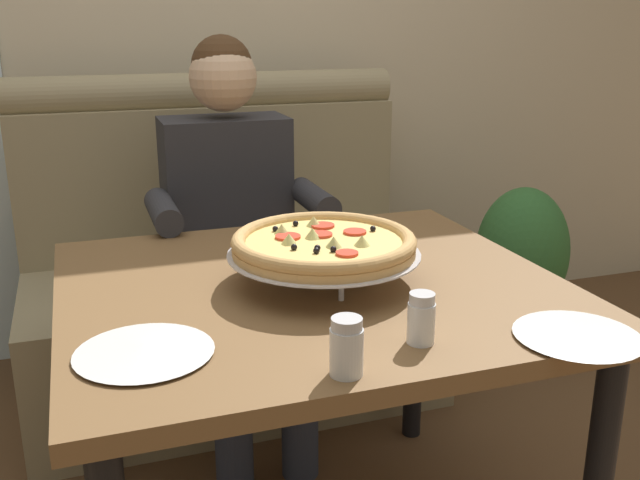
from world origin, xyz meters
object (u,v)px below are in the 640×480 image
plate_near_right (578,333)px  potted_plant (521,265)px  plate_near_left (144,349)px  diner_main (234,220)px  booth_bench (229,283)px  shaker_parmesan (346,351)px  pizza (324,245)px  shaker_oregano (421,322)px  dining_table (312,319)px

plate_near_right → potted_plant: plate_near_right is taller
plate_near_left → plate_near_right: size_ratio=1.05×
diner_main → potted_plant: bearing=6.0°
booth_bench → plate_near_left: size_ratio=5.65×
plate_near_right → shaker_parmesan: bearing=179.2°
pizza → shaker_oregano: 0.37m
shaker_parmesan → potted_plant: bearing=45.9°
shaker_oregano → plate_near_right: 0.30m
shaker_parmesan → potted_plant: (1.22, 1.26, -0.40)m
diner_main → dining_table: bearing=-87.7°
shaker_oregano → booth_bench: bearing=93.9°
diner_main → booth_bench: bearing=84.0°
shaker_oregano → potted_plant: (1.05, 1.19, -0.40)m
booth_bench → shaker_oregano: bearing=-86.1°
dining_table → shaker_parmesan: bearing=-100.9°
booth_bench → shaker_oregano: (0.09, -1.33, 0.39)m
shaker_oregano → shaker_parmesan: 0.19m
pizza → shaker_parmesan: bearing=-104.2°
pizza → plate_near_left: bearing=-150.4°
potted_plant → shaker_oregano: bearing=-131.4°
booth_bench → shaker_parmesan: (-0.08, -1.41, 0.39)m
dining_table → potted_plant: size_ratio=1.59×
dining_table → pizza: pizza is taller
diner_main → shaker_oregano: (0.12, -1.07, 0.08)m
potted_plant → pizza: bearing=-143.2°
shaker_parmesan → booth_bench: bearing=86.6°
plate_near_right → plate_near_left: bearing=166.0°
shaker_oregano → plate_near_left: bearing=166.7°
booth_bench → shaker_parmesan: size_ratio=13.79×
booth_bench → diner_main: bearing=-96.0°
shaker_oregano → plate_near_left: size_ratio=0.39×
booth_bench → shaker_oregano: booth_bench is taller
shaker_oregano → plate_near_right: shaker_oregano is taller
diner_main → shaker_parmesan: 1.14m
pizza → diner_main: bearing=94.2°
shaker_parmesan → shaker_oregano: bearing=22.3°
potted_plant → dining_table: bearing=-144.1°
diner_main → shaker_oregano: diner_main is taller
pizza → plate_near_left: (-0.42, -0.24, -0.08)m
diner_main → shaker_oregano: 1.08m
shaker_oregano → plate_near_right: bearing=-15.1°
booth_bench → plate_near_right: bearing=-75.0°
dining_table → pizza: size_ratio=2.56×
dining_table → plate_near_left: size_ratio=4.45×
potted_plant → booth_bench: bearing=172.8°
booth_bench → plate_near_right: size_ratio=5.91×
shaker_oregano → shaker_parmesan: bearing=-157.7°
dining_table → diner_main: diner_main is taller
booth_bench → potted_plant: bearing=-7.2°
diner_main → shaker_oregano: size_ratio=13.06×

